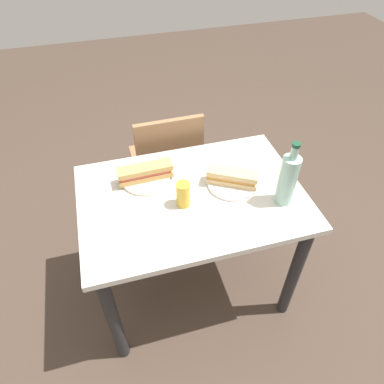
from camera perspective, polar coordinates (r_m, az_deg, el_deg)
The scene contains 12 objects.
ground_plane at distance 2.20m, azimuth -0.00°, elevation -14.51°, with size 8.00×8.00×0.00m, color #47382D.
dining_table at distance 1.70m, azimuth -0.00°, elevation -3.78°, with size 1.02×0.70×0.75m.
chair_far at distance 2.17m, azimuth -3.90°, elevation 4.62°, with size 0.41×0.41×0.87m.
plate_near at distance 1.69m, azimuth -7.43°, elevation 2.11°, with size 0.23×0.23×0.01m, color silver.
baguette_sandwich_near at distance 1.66m, azimuth -7.56°, elevation 3.17°, with size 0.26×0.08×0.07m.
knife_near at distance 1.72m, azimuth -8.20°, elevation 3.42°, with size 0.18×0.04×0.01m.
plate_far at distance 1.66m, azimuth 6.41°, elevation 1.34°, with size 0.23×0.23×0.01m, color white.
baguette_sandwich_far at distance 1.63m, azimuth 6.53°, elevation 2.40°, with size 0.24×0.18×0.07m.
knife_far at distance 1.69m, azimuth 6.33°, elevation 2.77°, with size 0.17×0.08×0.01m.
water_bottle at distance 1.55m, azimuth 15.15°, elevation 2.00°, with size 0.08×0.08×0.31m.
beer_glass at distance 1.52m, azimuth -1.42°, elevation -0.38°, with size 0.06×0.06×0.12m, color gold.
paper_napkin at distance 1.42m, azimuth -2.26°, elevation -8.29°, with size 0.14×0.14×0.00m, color white.
Camera 1 is at (-0.31, -1.10, 1.88)m, focal length 33.09 mm.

